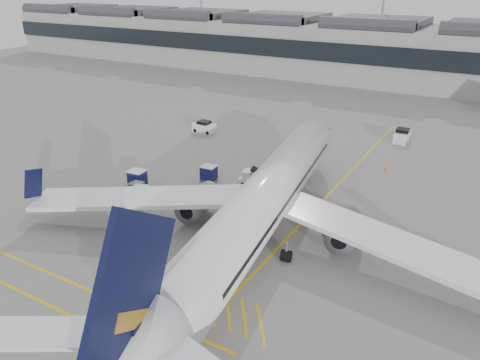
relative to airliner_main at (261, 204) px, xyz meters
The scene contains 17 objects.
ground 9.18m from the airliner_main, 167.09° to the right, with size 220.00×220.00×0.00m, color gray.
terminal 70.57m from the airliner_main, 96.75° to the left, with size 200.00×20.45×12.40m.
light_masts 85.40m from the airliner_main, 96.75° to the left, with size 113.00×0.60×25.45m.
apron_markings 8.97m from the airliner_main, 78.04° to the left, with size 0.25×60.00×0.01m, color gold.
airliner_main is the anchor object (origin of this frame).
belt_loader 11.67m from the airliner_main, 119.94° to the left, with size 4.88×2.35×1.93m.
baggage_cart_a 4.74m from the airliner_main, 139.69° to the left, with size 1.59×1.31×1.66m.
baggage_cart_b 13.58m from the airliner_main, 142.30° to the left, with size 1.73×1.47×1.73m.
baggage_cart_c 13.54m from the airliner_main, behind, with size 1.94×1.75×1.70m.
baggage_cart_d 16.64m from the airliner_main, 168.78° to the left, with size 1.85×1.57×1.84m.
ramp_agent_a 6.97m from the airliner_main, 114.15° to the left, with size 0.61×0.40×1.66m, color #DF450B.
ramp_agent_b 5.31m from the airliner_main, 156.62° to the left, with size 0.92×0.71×1.89m, color orange.
pushback_tug 15.06m from the airliner_main, behind, with size 2.59×1.69×1.40m.
safety_cone_nose 21.49m from the airliner_main, 76.25° to the left, with size 0.39×0.39×0.54m, color #F24C0A.
safety_cone_engine 6.40m from the airliner_main, 40.20° to the left, with size 0.39×0.39×0.54m, color #F24C0A.
service_van_left 30.29m from the airliner_main, 133.05° to the left, with size 3.20×1.65×1.63m.
service_van_mid 32.35m from the airliner_main, 82.36° to the left, with size 1.80×3.43×1.74m.
Camera 1 is at (23.64, -27.90, 20.21)m, focal length 35.00 mm.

